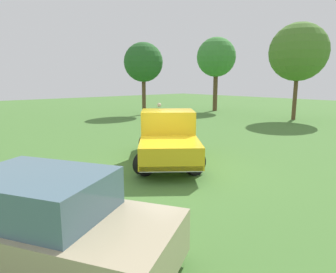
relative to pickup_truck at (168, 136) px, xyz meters
name	(u,v)px	position (x,y,z in m)	size (l,w,h in m)	color
ground_plane	(164,172)	(-0.98, -0.93, -0.91)	(80.00, 80.00, 0.00)	#477533
pickup_truck	(168,136)	(0.00, 0.00, 0.00)	(4.46, 4.88, 1.78)	black
sedan_near	(31,222)	(-5.61, -3.18, -0.22)	(3.78, 4.91, 1.49)	black
person_bystander	(159,117)	(3.14, 4.21, 0.02)	(0.43, 0.43, 1.66)	navy
tree_back_left	(216,58)	(15.14, 10.38, 3.95)	(3.55, 3.55, 6.68)	brown
tree_far_center	(298,52)	(14.34, 2.37, 3.84)	(4.02, 4.02, 6.78)	brown
tree_side	(143,62)	(8.20, 12.23, 3.33)	(3.16, 3.16, 5.85)	brown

